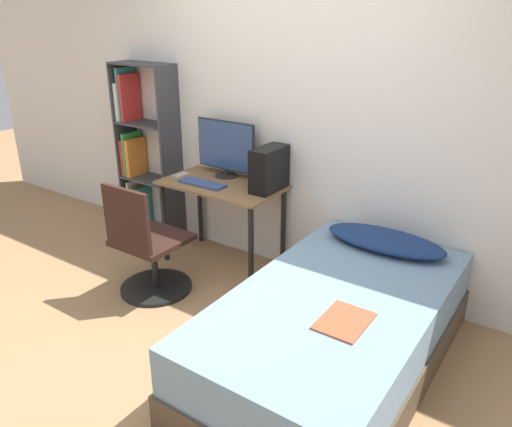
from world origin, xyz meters
TOP-DOWN VIEW (x-y plane):
  - ground_plane at (0.00, 0.00)m, footprint 14.00×14.00m
  - wall_back at (0.00, 1.49)m, footprint 8.00×0.05m
  - desk at (-0.50, 1.18)m, footprint 1.01×0.57m
  - bookshelf at (-1.60, 1.33)m, footprint 0.61×0.28m
  - office_chair at (-0.66, 0.47)m, footprint 0.56×0.56m
  - bed at (0.91, 0.47)m, footprint 1.10×2.00m
  - pillow at (0.91, 1.21)m, footprint 0.84×0.36m
  - magazine at (1.06, 0.23)m, footprint 0.24×0.32m
  - monitor at (-0.59, 1.36)m, footprint 0.58×0.19m
  - keyboard at (-0.61, 1.07)m, footprint 0.41×0.14m
  - pc_tower at (-0.09, 1.27)m, footprint 0.16×0.35m
  - phone at (-0.92, 1.15)m, footprint 0.07×0.14m

SIDE VIEW (x-z plane):
  - ground_plane at x=0.00m, z-range 0.00..0.00m
  - bed at x=0.91m, z-range 0.00..0.52m
  - office_chair at x=-0.66m, z-range -0.11..0.80m
  - magazine at x=1.06m, z-range 0.53..0.54m
  - pillow at x=0.91m, z-range 0.53..0.64m
  - desk at x=-0.50m, z-range 0.24..0.98m
  - phone at x=-0.92m, z-range 0.73..0.74m
  - keyboard at x=-0.61m, z-range 0.73..0.75m
  - bookshelf at x=-1.60m, z-range -0.06..1.56m
  - pc_tower at x=-0.09m, z-range 0.73..1.08m
  - monitor at x=-0.59m, z-range 0.74..1.22m
  - wall_back at x=0.00m, z-range 0.00..2.50m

